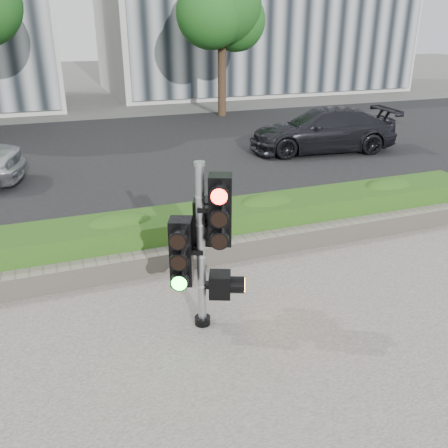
% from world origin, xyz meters
% --- Properties ---
extents(ground, '(120.00, 120.00, 0.00)m').
position_xyz_m(ground, '(0.00, 0.00, 0.00)').
color(ground, '#51514C').
rests_on(ground, ground).
extents(road, '(60.00, 13.00, 0.02)m').
position_xyz_m(road, '(0.00, 10.00, 0.01)').
color(road, black).
rests_on(road, ground).
extents(curb, '(60.00, 0.25, 0.12)m').
position_xyz_m(curb, '(0.00, 3.15, 0.06)').
color(curb, gray).
rests_on(curb, ground).
extents(stone_wall, '(12.00, 0.32, 0.34)m').
position_xyz_m(stone_wall, '(0.00, 1.90, 0.20)').
color(stone_wall, gray).
rests_on(stone_wall, sidewalk).
extents(hedge, '(12.00, 1.00, 0.68)m').
position_xyz_m(hedge, '(0.00, 2.55, 0.37)').
color(hedge, '#437F27').
rests_on(hedge, sidewalk).
extents(tree_right, '(4.10, 3.58, 6.53)m').
position_xyz_m(tree_right, '(5.48, 15.55, 4.48)').
color(tree_right, black).
rests_on(tree_right, ground).
extents(traffic_signal, '(0.81, 0.68, 2.19)m').
position_xyz_m(traffic_signal, '(-0.51, 0.27, 1.24)').
color(traffic_signal, black).
rests_on(traffic_signal, sidewalk).
extents(car_dark, '(4.83, 2.55, 1.33)m').
position_xyz_m(car_dark, '(6.05, 8.04, 0.69)').
color(car_dark, black).
rests_on(car_dark, road).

